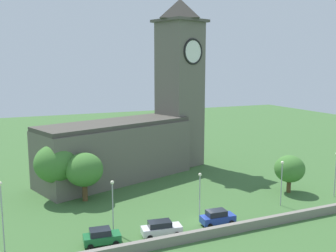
% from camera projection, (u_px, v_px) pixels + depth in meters
% --- Properties ---
extents(ground_plane, '(200.00, 200.00, 0.00)m').
position_uv_depth(ground_plane, '(158.00, 188.00, 62.80)').
color(ground_plane, '#3D6633').
extents(church, '(33.89, 18.67, 32.04)m').
position_uv_depth(church, '(143.00, 122.00, 70.52)').
color(church, '#666056').
rests_on(church, ground).
extents(quay_barrier, '(57.08, 0.70, 1.15)m').
position_uv_depth(quay_barrier, '(219.00, 231.00, 45.37)').
color(quay_barrier, gray).
rests_on(quay_barrier, ground).
extents(car_green, '(4.24, 2.56, 1.88)m').
position_uv_depth(car_green, '(101.00, 237.00, 43.00)').
color(car_green, '#1E6B38').
rests_on(car_green, ground).
extents(car_white, '(4.89, 2.58, 1.83)m').
position_uv_depth(car_white, '(161.00, 228.00, 45.25)').
color(car_white, silver).
rests_on(car_white, ground).
extents(car_blue, '(4.41, 2.31, 1.93)m').
position_uv_depth(car_blue, '(217.00, 217.00, 48.38)').
color(car_blue, '#233D9E').
rests_on(car_blue, ground).
extents(streetlamp_west_end, '(0.44, 0.44, 7.79)m').
position_uv_depth(streetlamp_west_end, '(2.00, 206.00, 40.74)').
color(streetlamp_west_end, '#9EA0A5').
rests_on(streetlamp_west_end, ground).
extents(streetlamp_west_mid, '(0.44, 0.44, 6.39)m').
position_uv_depth(streetlamp_west_mid, '(113.00, 197.00, 45.73)').
color(streetlamp_west_mid, '#9EA0A5').
rests_on(streetlamp_west_mid, ground).
extents(streetlamp_central, '(0.44, 0.44, 5.99)m').
position_uv_depth(streetlamp_central, '(200.00, 187.00, 50.29)').
color(streetlamp_central, '#9EA0A5').
rests_on(streetlamp_central, ground).
extents(streetlamp_east_mid, '(0.44, 0.44, 6.49)m').
position_uv_depth(streetlamp_east_mid, '(282.00, 176.00, 54.44)').
color(streetlamp_east_mid, '#9EA0A5').
rests_on(streetlamp_east_mid, ground).
extents(streetlamp_east_end, '(0.44, 0.44, 6.80)m').
position_uv_depth(streetlamp_east_end, '(336.00, 167.00, 58.29)').
color(streetlamp_east_end, '#9EA0A5').
rests_on(streetlamp_east_end, ground).
extents(tree_riverside_east, '(6.32, 6.32, 8.28)m').
position_uv_depth(tree_riverside_east, '(56.00, 164.00, 57.11)').
color(tree_riverside_east, brown).
rests_on(tree_riverside_east, ground).
extents(tree_by_tower, '(4.67, 4.67, 5.90)m').
position_uv_depth(tree_by_tower, '(290.00, 169.00, 60.28)').
color(tree_by_tower, brown).
rests_on(tree_by_tower, ground).
extents(tree_churchyard, '(5.48, 5.48, 7.17)m').
position_uv_depth(tree_churchyard, '(84.00, 170.00, 56.40)').
color(tree_churchyard, brown).
rests_on(tree_churchyard, ground).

